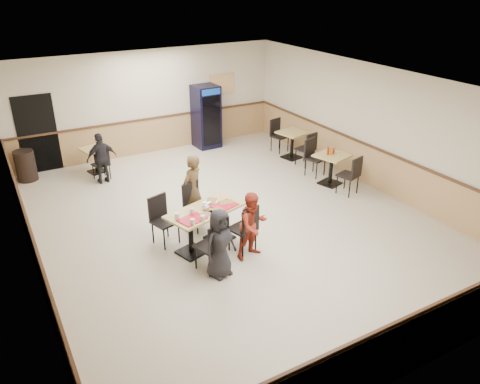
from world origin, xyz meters
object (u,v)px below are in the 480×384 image
side_table_near (331,165)px  main_table (205,222)px  diner_woman_left (220,243)px  pepsi_cooler (206,117)px  diner_man_opposite (193,190)px  diner_woman_right (253,225)px  trash_bin (26,166)px  lone_diner (102,158)px  back_table (95,156)px  side_table_far (292,141)px

side_table_near → main_table: bearing=-164.5°
diner_woman_left → pepsi_cooler: pepsi_cooler is taller
main_table → diner_man_opposite: (0.20, 1.02, 0.24)m
main_table → diner_man_opposite: bearing=62.1°
diner_woman_right → trash_bin: bearing=108.9°
diner_woman_left → lone_diner: size_ratio=0.98×
diner_man_opposite → back_table: size_ratio=2.01×
diner_man_opposite → trash_bin: bearing=-84.9°
diner_woman_left → diner_man_opposite: diner_man_opposite is taller
diner_woman_right → side_table_far: 5.35m
diner_woman_left → trash_bin: 6.70m
diner_woman_right → side_table_near: (3.45, 1.89, -0.13)m
diner_woman_left → side_table_near: (4.27, 2.14, -0.12)m
main_table → diner_man_opposite: 1.06m
side_table_far → back_table: 5.51m
back_table → pepsi_cooler: 3.57m
main_table → side_table_far: bearing=19.4°
diner_woman_right → pepsi_cooler: size_ratio=0.70×
diner_woman_right → diner_woman_left: bearing=-173.0°
diner_woman_left → diner_woman_right: size_ratio=0.98×
side_table_near → side_table_far: side_table_near is taller
main_table → lone_diner: 4.20m
diner_man_opposite → main_table: bearing=49.9°
diner_woman_left → pepsi_cooler: (2.77, 6.27, 0.30)m
diner_woman_right → lone_diner: size_ratio=1.00×
main_table → diner_man_opposite: size_ratio=1.08×
lone_diner → side_table_near: (5.01, -2.96, -0.13)m
pepsi_cooler → back_table: bearing=-176.0°
main_table → side_table_near: size_ratio=1.79×
main_table → diner_woman_right: size_ratio=1.25×
diner_woman_left → lone_diner: bearing=84.2°
back_table → trash_bin: trash_bin is taller
diner_woman_left → diner_man_opposite: size_ratio=0.84×
diner_woman_right → diner_man_opposite: bearing=93.6°
side_table_far → trash_bin: (-6.94, 2.08, -0.12)m
diner_woman_right → lone_diner: (-1.57, 4.86, -0.00)m
lone_diner → side_table_far: (5.23, -0.95, -0.14)m
side_table_near → pepsi_cooler: bearing=109.9°
side_table_near → pepsi_cooler: pepsi_cooler is taller
main_table → back_table: (-0.94, 4.87, -0.08)m
main_table → pepsi_cooler: 5.87m
diner_woman_left → back_table: 5.93m
main_table → back_table: size_ratio=2.16×
side_table_near → side_table_far: size_ratio=1.05×
lone_diner → pepsi_cooler: bearing=-166.4°
diner_man_opposite → trash_bin: 5.09m
side_table_near → trash_bin: size_ratio=1.15×
diner_woman_left → side_table_far: bearing=28.7°
pepsi_cooler → trash_bin: bearing=178.1°
diner_woman_left → side_table_far: size_ratio=1.48×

